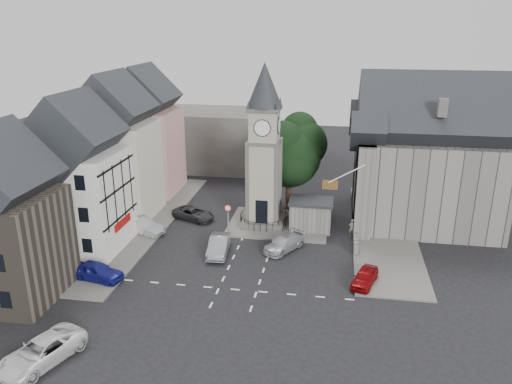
% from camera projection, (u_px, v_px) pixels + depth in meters
% --- Properties ---
extents(ground, '(120.00, 120.00, 0.00)m').
position_uv_depth(ground, '(250.00, 258.00, 43.96)').
color(ground, black).
rests_on(ground, ground).
extents(pavement_west, '(6.00, 30.00, 0.14)m').
position_uv_depth(pavement_west, '(142.00, 223.00, 51.50)').
color(pavement_west, '#595651').
rests_on(pavement_west, ground).
extents(pavement_east, '(6.00, 26.00, 0.14)m').
position_uv_depth(pavement_east, '(383.00, 231.00, 49.50)').
color(pavement_east, '#595651').
rests_on(pavement_east, ground).
extents(central_island, '(10.00, 8.00, 0.16)m').
position_uv_depth(central_island, '(278.00, 224.00, 51.15)').
color(central_island, '#595651').
rests_on(central_island, ground).
extents(road_markings, '(20.00, 8.00, 0.01)m').
position_uv_depth(road_markings, '(238.00, 290.00, 38.83)').
color(road_markings, silver).
rests_on(road_markings, ground).
extents(clock_tower, '(4.86, 4.86, 16.25)m').
position_uv_depth(clock_tower, '(264.00, 147.00, 48.76)').
color(clock_tower, '#4C4944').
rests_on(clock_tower, ground).
extents(stone_shelter, '(4.30, 3.30, 3.08)m').
position_uv_depth(stone_shelter, '(311.00, 214.00, 49.69)').
color(stone_shelter, '#605D58').
rests_on(stone_shelter, ground).
extents(town_tree, '(7.20, 7.20, 10.80)m').
position_uv_depth(town_tree, '(290.00, 147.00, 53.48)').
color(town_tree, black).
rests_on(town_tree, ground).
extents(warning_sign_post, '(0.70, 0.19, 2.85)m').
position_uv_depth(warning_sign_post, '(228.00, 213.00, 48.87)').
color(warning_sign_post, black).
rests_on(warning_sign_post, ground).
extents(terrace_pink, '(8.10, 7.60, 12.80)m').
position_uv_depth(terrace_pink, '(146.00, 139.00, 59.16)').
color(terrace_pink, '#CB8D8B').
rests_on(terrace_pink, ground).
extents(terrace_cream, '(8.10, 7.60, 12.80)m').
position_uv_depth(terrace_cream, '(117.00, 156.00, 51.71)').
color(terrace_cream, beige).
rests_on(terrace_cream, ground).
extents(terrace_tudor, '(8.10, 7.60, 12.00)m').
position_uv_depth(terrace_tudor, '(79.00, 183.00, 44.38)').
color(terrace_tudor, silver).
rests_on(terrace_tudor, ground).
extents(building_sw_stone, '(8.60, 7.60, 10.40)m').
position_uv_depth(building_sw_stone, '(0.00, 230.00, 36.50)').
color(building_sw_stone, '#473E35').
rests_on(building_sw_stone, ground).
extents(backdrop_west, '(20.00, 10.00, 8.00)m').
position_uv_depth(backdrop_west, '(202.00, 139.00, 70.64)').
color(backdrop_west, '#4C4944').
rests_on(backdrop_west, ground).
extents(east_building, '(14.40, 11.40, 12.60)m').
position_uv_depth(east_building, '(423.00, 164.00, 49.71)').
color(east_building, '#605D58').
rests_on(east_building, ground).
extents(east_boundary_wall, '(0.40, 16.00, 0.90)m').
position_uv_depth(east_boundary_wall, '(354.00, 218.00, 51.68)').
color(east_boundary_wall, '#605D58').
rests_on(east_boundary_wall, ground).
extents(flagpole, '(3.68, 0.10, 2.74)m').
position_uv_depth(flagpole, '(347.00, 174.00, 44.14)').
color(flagpole, white).
rests_on(flagpole, ground).
extents(car_west_blue, '(4.69, 2.57, 1.51)m').
position_uv_depth(car_west_blue, '(97.00, 271.00, 40.10)').
color(car_west_blue, navy).
rests_on(car_west_blue, ground).
extents(car_west_silver, '(4.97, 3.33, 1.55)m').
position_uv_depth(car_west_silver, '(142.00, 225.00, 49.00)').
color(car_west_silver, '#A3A7AB').
rests_on(car_west_silver, ground).
extents(car_west_grey, '(5.06, 3.65, 1.28)m').
position_uv_depth(car_west_grey, '(194.00, 214.00, 52.39)').
color(car_west_grey, '#2D2D2F').
rests_on(car_west_grey, ground).
extents(car_island_silver, '(2.06, 4.85, 1.56)m').
position_uv_depth(car_island_silver, '(219.00, 245.00, 44.66)').
color(car_island_silver, gray).
rests_on(car_island_silver, ground).
extents(car_island_east, '(3.99, 4.90, 1.33)m').
position_uv_depth(car_island_east, '(284.00, 243.00, 45.36)').
color(car_island_east, '#AFB2B8').
rests_on(car_island_east, ground).
extents(car_east_red, '(2.60, 4.07, 1.29)m').
position_uv_depth(car_east_red, '(365.00, 277.00, 39.42)').
color(car_east_red, maroon).
rests_on(car_east_red, ground).
extents(van_sw_white, '(4.33, 6.06, 1.53)m').
position_uv_depth(van_sw_white, '(42.00, 352.00, 30.38)').
color(van_sw_white, silver).
rests_on(van_sw_white, ground).
extents(pedestrian, '(0.65, 0.44, 1.75)m').
position_uv_depth(pedestrian, '(352.00, 228.00, 48.16)').
color(pedestrian, beige).
rests_on(pedestrian, ground).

